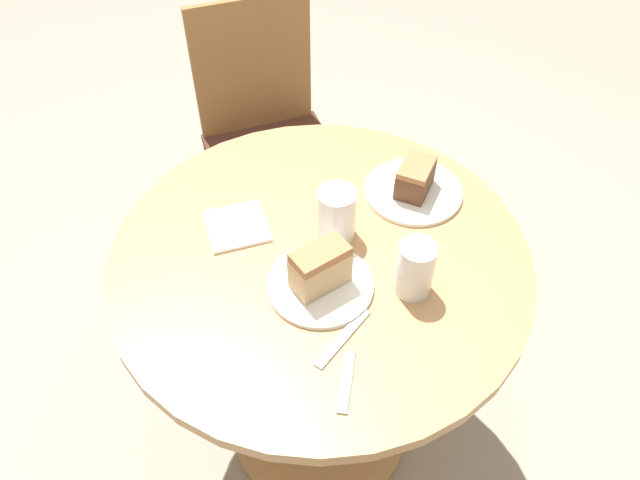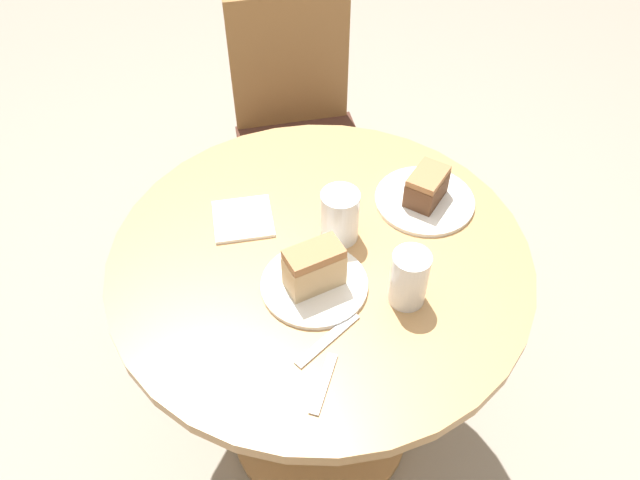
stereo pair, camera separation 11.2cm
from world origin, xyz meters
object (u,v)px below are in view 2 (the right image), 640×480
object	(u,v)px
chair	(299,138)
plate_near	(314,285)
glass_lemonade	(409,280)
cake_slice_far	(427,186)
plate_far	(424,200)
cake_slice_near	(314,267)
glass_water	(340,218)

from	to	relation	value
chair	plate_near	size ratio (longest dim) A/B	4.17
glass_lemonade	cake_slice_far	bearing A→B (deg)	72.31
chair	plate_near	distance (m)	0.93
chair	plate_far	xyz separation A→B (m)	(0.26, -0.65, 0.31)
cake_slice_far	plate_near	bearing A→B (deg)	-139.26
cake_slice_near	glass_lemonade	size ratio (longest dim) A/B	1.04
cake_slice_far	glass_water	distance (m)	0.22
cake_slice_near	chair	bearing A→B (deg)	89.88
chair	glass_lemonade	world-z (taller)	glass_lemonade
plate_near	glass_lemonade	world-z (taller)	glass_lemonade
chair	glass_water	size ratio (longest dim) A/B	7.44
cake_slice_near	glass_water	bearing A→B (deg)	65.48
plate_near	plate_far	world-z (taller)	same
glass_water	glass_lemonade	bearing A→B (deg)	-56.65
glass_lemonade	plate_near	bearing A→B (deg)	166.81
plate_near	glass_water	bearing A→B (deg)	65.48
chair	cake_slice_near	distance (m)	0.95
glass_lemonade	glass_water	distance (m)	0.21
plate_near	chair	bearing A→B (deg)	89.88
plate_far	cake_slice_far	distance (m)	0.04
plate_near	cake_slice_near	size ratio (longest dim) A/B	1.68
plate_near	cake_slice_near	xyz separation A→B (m)	(-0.00, 0.00, 0.05)
plate_far	glass_water	world-z (taller)	glass_water
plate_near	glass_water	distance (m)	0.15
glass_water	chair	bearing A→B (deg)	94.57
cake_slice_far	glass_lemonade	distance (m)	0.28
chair	cake_slice_far	bearing A→B (deg)	-76.78
cake_slice_near	glass_water	xyz separation A→B (m)	(0.06, 0.13, -0.01)
chair	glass_lemonade	distance (m)	1.00
cake_slice_near	plate_near	bearing A→B (deg)	-75.96
cake_slice_far	glass_lemonade	size ratio (longest dim) A/B	0.98
plate_near	glass_lemonade	size ratio (longest dim) A/B	1.75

